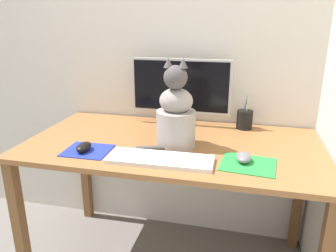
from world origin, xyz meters
name	(u,v)px	position (x,y,z in m)	size (l,w,h in m)	color
wall_back	(189,31)	(0.00, 0.40, 1.25)	(7.00, 0.04, 2.50)	beige
desk	(172,159)	(0.00, 0.00, 0.65)	(1.43, 0.75, 0.74)	brown
monitor	(181,90)	(-0.02, 0.28, 0.94)	(0.55, 0.17, 0.37)	#B2B2B7
keyboard	(159,159)	(0.00, -0.24, 0.75)	(0.46, 0.16, 0.02)	silver
mousepad_left	(87,150)	(-0.35, -0.20, 0.74)	(0.21, 0.19, 0.00)	#1E2D9E
mousepad_right	(248,164)	(0.37, -0.18, 0.74)	(0.24, 0.22, 0.00)	#238438
computer_mouse_left	(84,147)	(-0.36, -0.22, 0.76)	(0.06, 0.10, 0.04)	black
computer_mouse_right	(244,157)	(0.35, -0.16, 0.76)	(0.06, 0.10, 0.04)	slate
cat	(176,115)	(0.03, -0.05, 0.89)	(0.26, 0.22, 0.42)	gray
pen_cup	(245,119)	(0.34, 0.30, 0.79)	(0.09, 0.09, 0.18)	black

